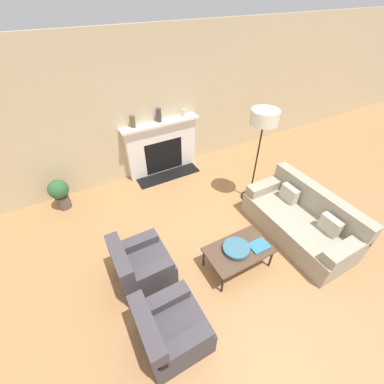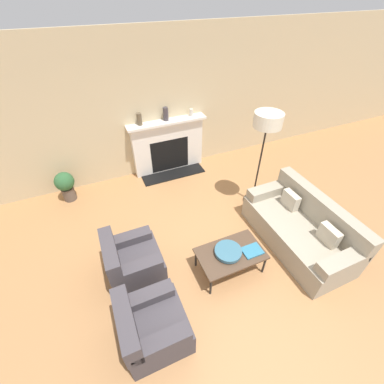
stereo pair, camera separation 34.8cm
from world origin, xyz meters
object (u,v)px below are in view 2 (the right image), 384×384
Objects in this scene: mantel_vase_left at (139,119)px; floor_lamp at (267,128)px; mantel_vase_center_right at (191,112)px; armchair_far at (132,262)px; book at (252,251)px; mantel_vase_center_left at (166,114)px; bowl at (228,251)px; potted_plant at (65,185)px; armchair_near at (151,327)px; coffee_table at (231,254)px; fireplace at (168,147)px; couch at (300,228)px.

floor_lamp is at bearing -46.17° from mantel_vase_left.
armchair_far is at bearing -128.92° from mantel_vase_center_right.
mantel_vase_center_left reaches higher than book.
mantel_vase_center_right is at bearing 108.17° from floor_lamp.
potted_plant is (-2.10, 2.70, -0.07)m from bowl.
mantel_vase_center_right is (1.99, 3.45, 0.97)m from armchair_near.
armchair_far is at bearing -120.04° from mantel_vase_center_left.
mantel_vase_left is at bearing 133.83° from floor_lamp.
floor_lamp is 2.94× the size of potted_plant.
armchair_near is at bearing -112.45° from mantel_vase_center_left.
coffee_table is 6.27× the size of mantel_vase_center_right.
fireplace is 2.19× the size of armchair_far.
potted_plant is (-0.79, 3.20, 0.07)m from armchair_near.
fireplace is 2.32m from floor_lamp.
mantel_vase_left reaches higher than mantel_vase_center_right.
mantel_vase_center_left is at bearing 88.56° from coffee_table.
couch is 3.59m from mantel_vase_left.
mantel_vase_left is at bearing -180.00° from mantel_vase_center_left.
book is 0.16× the size of floor_lamp.
couch is 4.77× the size of bowl.
fireplace reaches higher than potted_plant.
fireplace reaches higher than bowl.
armchair_near is at bearing -79.05° from couch.
mantel_vase_left is 0.38× the size of potted_plant.
fireplace is 11.01× the size of mantel_vase_center_right.
fireplace reaches higher than armchair_far.
couch is 6.89× the size of mantel_vase_center_left.
book is at bearing -75.73° from mantel_vase_left.
mantel_vase_center_left is (0.55, 0.00, 0.02)m from mantel_vase_left.
book is at bearing -96.35° from mantel_vase_center_right.
armchair_near is 3.23× the size of mantel_vase_left.
couch is 12.19× the size of mantel_vase_center_right.
armchair_far reaches higher than book.
armchair_near reaches higher than potted_plant.
armchair_near is 1.97× the size of bowl.
couch reaches higher than book.
floor_lamp is (0.92, 1.29, 1.19)m from book.
mantel_vase_center_right reaches higher than armchair_near.
mantel_vase_center_right is 2.93m from potted_plant.
fireplace is 2.24m from potted_plant.
armchair_near is at bearing -76.19° from potted_plant.
couch is at bearing 0.96° from coffee_table.
fireplace is at bearing 94.66° from book.
mantel_vase_left is at bearing -148.40° from couch.
armchair_near is 3.34m from floor_lamp.
fireplace is at bearing 88.48° from coffee_table.
floor_lamp is at bearing -74.78° from armchair_far.
coffee_table is at bearing -69.85° from armchair_near.
armchair_near is at bearing -158.81° from bowl.
fireplace is 0.90× the size of couch.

